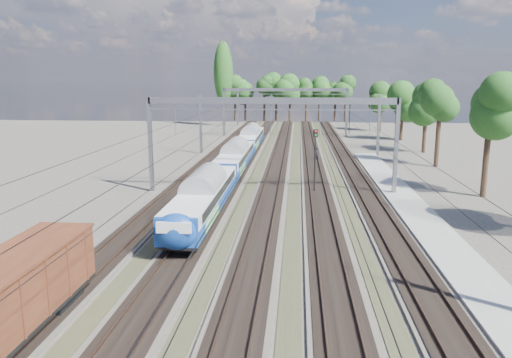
# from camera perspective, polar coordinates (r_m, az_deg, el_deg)

# --- Properties ---
(track_bed) EXTENTS (21.00, 130.00, 0.34)m
(track_bed) POSITION_cam_1_polar(r_m,az_deg,el_deg) (62.15, 2.43, 1.57)
(track_bed) COLOR #47423A
(track_bed) RESTS_ON ground
(platform) EXTENTS (3.00, 70.00, 0.30)m
(platform) POSITION_cam_1_polar(r_m,az_deg,el_deg) (38.88, 18.84, -4.96)
(platform) COLOR gray
(platform) RESTS_ON ground
(catenary) EXTENTS (25.65, 130.00, 9.00)m
(catenary) POSITION_cam_1_polar(r_m,az_deg,el_deg) (69.05, 3.02, 7.81)
(catenary) COLOR slate
(catenary) RESTS_ON ground
(tree_belt) EXTENTS (38.90, 99.60, 11.53)m
(tree_belt) POSITION_cam_1_polar(r_m,az_deg,el_deg) (103.33, 8.23, 9.84)
(tree_belt) COLOR black
(tree_belt) RESTS_ON ground
(poplar) EXTENTS (4.40, 4.40, 19.04)m
(poplar) POSITION_cam_1_polar(r_m,az_deg,el_deg) (115.45, -3.76, 11.95)
(poplar) COLOR black
(poplar) RESTS_ON ground
(emu_train) EXTENTS (2.67, 56.61, 3.91)m
(emu_train) POSITION_cam_1_polar(r_m,az_deg,el_deg) (55.92, -2.44, 2.75)
(emu_train) COLOR black
(emu_train) RESTS_ON ground
(worker) EXTENTS (0.67, 0.78, 1.82)m
(worker) POSITION_cam_1_polar(r_m,az_deg,el_deg) (66.38, 7.00, 2.83)
(worker) COLOR black
(worker) RESTS_ON ground
(signal_near) EXTENTS (0.44, 0.41, 6.06)m
(signal_near) POSITION_cam_1_polar(r_m,az_deg,el_deg) (47.27, 6.78, 2.97)
(signal_near) COLOR black
(signal_near) RESTS_ON ground
(signal_far) EXTENTS (0.41, 0.37, 6.41)m
(signal_far) POSITION_cam_1_polar(r_m,az_deg,el_deg) (99.81, 10.66, 7.38)
(signal_far) COLOR black
(signal_far) RESTS_ON ground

